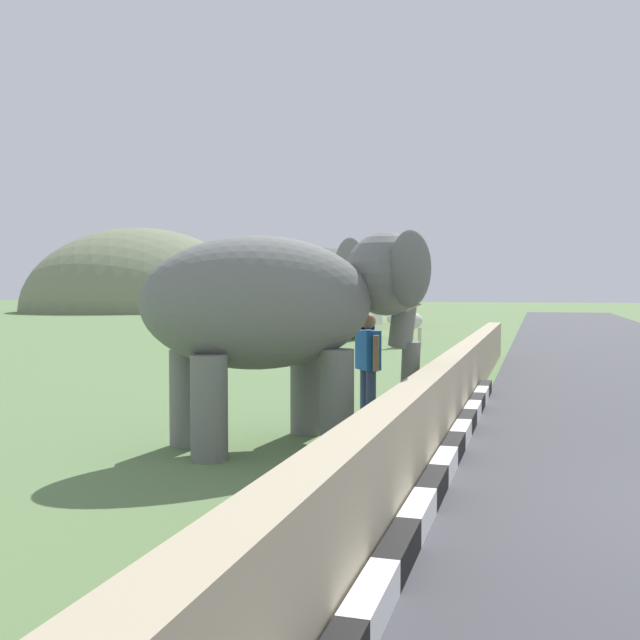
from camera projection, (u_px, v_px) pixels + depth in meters
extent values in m
cube|color=white|center=(370.00, 605.00, 4.38)|extent=(0.90, 0.20, 0.24)
cube|color=black|center=(398.00, 553.00, 5.24)|extent=(0.90, 0.20, 0.24)
cube|color=white|center=(418.00, 516.00, 6.11)|extent=(0.90, 0.20, 0.24)
cube|color=black|center=(433.00, 488.00, 6.97)|extent=(0.90, 0.20, 0.24)
cube|color=white|center=(444.00, 466.00, 7.83)|extent=(0.90, 0.20, 0.24)
cube|color=black|center=(453.00, 448.00, 8.69)|extent=(0.90, 0.20, 0.24)
cube|color=white|center=(461.00, 434.00, 9.55)|extent=(0.90, 0.20, 0.24)
cube|color=black|center=(467.00, 422.00, 10.42)|extent=(0.90, 0.20, 0.24)
cube|color=white|center=(473.00, 412.00, 11.28)|extent=(0.90, 0.20, 0.24)
cube|color=black|center=(477.00, 403.00, 12.14)|extent=(0.90, 0.20, 0.24)
cube|color=white|center=(481.00, 396.00, 13.00)|extent=(0.90, 0.20, 0.24)
cube|color=black|center=(485.00, 389.00, 13.86)|extent=(0.90, 0.20, 0.24)
cube|color=tan|center=(430.00, 414.00, 8.86)|extent=(28.00, 0.36, 1.00)
cylinder|color=slate|center=(306.00, 389.00, 10.15)|extent=(0.44, 0.44, 1.24)
cylinder|color=slate|center=(337.00, 398.00, 9.35)|extent=(0.44, 0.44, 1.24)
cylinder|color=slate|center=(187.00, 398.00, 9.38)|extent=(0.44, 0.44, 1.24)
cylinder|color=slate|center=(209.00, 408.00, 8.58)|extent=(0.44, 0.44, 1.24)
ellipsoid|color=slate|center=(261.00, 303.00, 9.32)|extent=(3.30, 3.35, 1.70)
sphere|color=slate|center=(386.00, 274.00, 10.15)|extent=(1.16, 1.16, 1.16)
ellipsoid|color=#D84C8C|center=(404.00, 263.00, 10.27)|extent=(0.71, 0.70, 0.44)
ellipsoid|color=slate|center=(350.00, 271.00, 10.77)|extent=(0.82, 0.79, 1.00)
ellipsoid|color=slate|center=(409.00, 269.00, 9.38)|extent=(0.82, 0.79, 1.00)
cylinder|color=slate|center=(404.00, 313.00, 10.30)|extent=(0.61, 0.61, 1.00)
cylinder|color=slate|center=(410.00, 369.00, 10.39)|extent=(0.41, 0.41, 0.82)
cone|color=beige|center=(390.00, 306.00, 10.52)|extent=(0.51, 0.49, 0.22)
cone|color=beige|center=(412.00, 307.00, 10.02)|extent=(0.51, 0.49, 0.22)
cylinder|color=navy|center=(365.00, 396.00, 10.97)|extent=(0.15, 0.15, 0.82)
cylinder|color=navy|center=(371.00, 398.00, 10.78)|extent=(0.15, 0.15, 0.82)
cube|color=#1E59B2|center=(368.00, 350.00, 10.85)|extent=(0.46, 0.44, 0.58)
cylinder|color=#9E7251|center=(361.00, 351.00, 11.09)|extent=(0.14, 0.14, 0.52)
cylinder|color=#9E7251|center=(376.00, 353.00, 10.61)|extent=(0.13, 0.13, 0.52)
sphere|color=#9E7251|center=(368.00, 321.00, 10.83)|extent=(0.23, 0.23, 0.23)
cube|color=silver|center=(313.00, 289.00, 28.17)|extent=(8.63, 3.82, 3.00)
cube|color=#3F5160|center=(313.00, 275.00, 28.14)|extent=(7.97, 3.76, 0.76)
cylinder|color=black|center=(317.00, 325.00, 31.13)|extent=(1.04, 0.46, 1.00)
cylinder|color=black|center=(367.00, 326.00, 30.12)|extent=(1.04, 0.46, 1.00)
cylinder|color=black|center=(251.00, 331.00, 26.34)|extent=(1.04, 0.46, 1.00)
cylinder|color=black|center=(308.00, 333.00, 25.33)|extent=(1.04, 0.46, 1.00)
cube|color=#B21E1E|center=(347.00, 289.00, 40.14)|extent=(9.23, 4.64, 3.00)
cube|color=#3F5160|center=(347.00, 280.00, 40.12)|extent=(8.55, 4.50, 0.76)
cylinder|color=black|center=(327.00, 315.00, 43.08)|extent=(1.04, 0.54, 1.00)
cylinder|color=black|center=(366.00, 315.00, 43.00)|extent=(1.04, 0.54, 1.00)
cylinder|color=black|center=(324.00, 319.00, 37.40)|extent=(1.04, 0.54, 1.00)
cylinder|color=black|center=(369.00, 319.00, 37.32)|extent=(1.04, 0.54, 1.00)
cylinder|color=beige|center=(404.00, 338.00, 25.31)|extent=(0.12, 0.12, 0.65)
cylinder|color=beige|center=(396.00, 338.00, 25.56)|extent=(0.12, 0.12, 0.65)
cylinder|color=beige|center=(420.00, 337.00, 25.95)|extent=(0.12, 0.12, 0.65)
cylinder|color=beige|center=(412.00, 336.00, 26.20)|extent=(0.12, 0.12, 0.65)
ellipsoid|color=beige|center=(408.00, 321.00, 25.73)|extent=(1.61, 1.22, 0.66)
ellipsoid|color=beige|center=(392.00, 319.00, 25.06)|extent=(0.47, 0.41, 0.32)
ellipsoid|color=gray|center=(144.00, 310.00, 69.47)|extent=(25.26, 20.20, 15.53)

